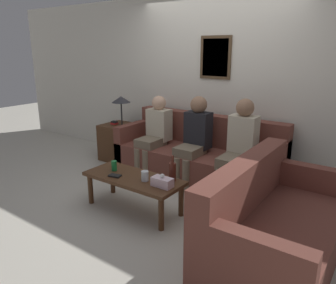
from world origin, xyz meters
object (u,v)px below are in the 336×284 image
at_px(wine_bottle, 172,171).
at_px(person_middle, 194,137).
at_px(couch_main, 198,158).
at_px(couch_side, 274,230).
at_px(person_right, 239,145).
at_px(teddy_bear, 203,225).
at_px(coffee_table, 134,181).
at_px(person_left, 155,132).
at_px(drinking_glass, 145,176).

xyz_separation_m(wine_bottle, person_middle, (-0.27, 0.91, 0.15)).
relative_size(couch_main, couch_side, 1.40).
xyz_separation_m(person_right, teddy_bear, (0.15, -1.13, -0.53)).
bearing_deg(teddy_bear, person_right, 97.58).
xyz_separation_m(coffee_table, person_middle, (0.16, 1.08, 0.32)).
relative_size(coffee_table, person_left, 1.03).
height_order(wine_bottle, person_right, person_right).
bearing_deg(person_left, teddy_bear, -37.77).
distance_m(person_left, person_right, 1.35).
bearing_deg(couch_side, drinking_glass, 89.09).
xyz_separation_m(couch_main, person_right, (0.70, -0.20, 0.36)).
bearing_deg(person_right, teddy_bear, -82.42).
height_order(person_left, person_right, person_right).
xyz_separation_m(couch_main, coffee_table, (-0.12, -1.26, 0.04)).
relative_size(couch_side, person_middle, 1.40).
height_order(couch_main, wine_bottle, couch_main).
relative_size(couch_main, person_left, 2.05).
xyz_separation_m(wine_bottle, person_left, (-0.96, 0.92, 0.12)).
relative_size(drinking_glass, person_right, 0.09).
bearing_deg(coffee_table, teddy_bear, -4.44).
xyz_separation_m(couch_main, teddy_bear, (0.85, -1.33, -0.16)).
xyz_separation_m(coffee_table, drinking_glass, (0.18, -0.01, 0.11)).
xyz_separation_m(couch_main, drinking_glass, (0.06, -1.27, 0.15)).
bearing_deg(person_left, couch_main, 14.78).
distance_m(coffee_table, wine_bottle, 0.49).
relative_size(couch_main, teddy_bear, 6.88).
relative_size(drinking_glass, teddy_bear, 0.33).
bearing_deg(wine_bottle, drinking_glass, -143.72).
distance_m(person_right, teddy_bear, 1.26).
bearing_deg(couch_main, coffee_table, -95.47).
bearing_deg(couch_side, person_right, 36.98).
distance_m(couch_main, person_right, 0.81).
bearing_deg(person_middle, couch_side, -36.87).
bearing_deg(wine_bottle, teddy_bear, -24.25).
bearing_deg(couch_main, drinking_glass, -87.17).
xyz_separation_m(couch_side, person_right, (-0.82, 1.09, 0.36)).
xyz_separation_m(drinking_glass, teddy_bear, (0.79, -0.06, -0.32)).
bearing_deg(teddy_bear, coffee_table, 175.56).
distance_m(drinking_glass, person_left, 1.32).
distance_m(drinking_glass, person_right, 1.26).
distance_m(coffee_table, person_right, 1.38).
xyz_separation_m(drinking_glass, person_left, (-0.71, 1.10, 0.17)).
bearing_deg(person_right, couch_side, -53.02).
height_order(wine_bottle, person_left, person_left).
bearing_deg(couch_main, teddy_bear, -57.51).
bearing_deg(couch_main, wine_bottle, -74.14).
xyz_separation_m(person_left, teddy_bear, (1.50, -1.16, -0.49)).
distance_m(wine_bottle, person_right, 0.98).
relative_size(person_middle, teddy_bear, 3.52).
relative_size(couch_side, person_left, 1.46).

